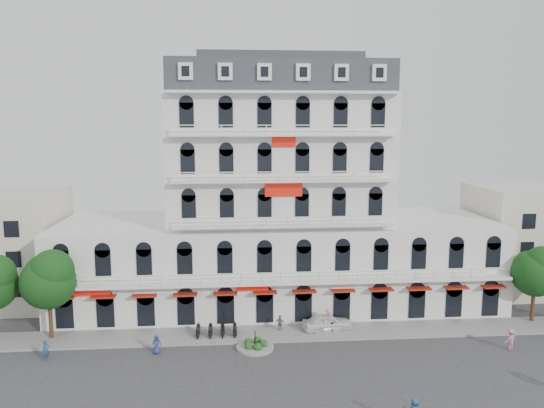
{
  "coord_description": "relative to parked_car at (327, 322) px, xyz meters",
  "views": [
    {
      "loc": [
        -4.99,
        -36.84,
        19.05
      ],
      "look_at": [
        -1.23,
        10.0,
        11.89
      ],
      "focal_mm": 35.0,
      "sensor_mm": 36.0,
      "label": 1
    }
  ],
  "objects": [
    {
      "name": "tree_west_inner",
      "position": [
        -24.84,
        -0.02,
        4.9
      ],
      "size": [
        4.76,
        4.76,
        8.25
      ],
      "color": "#382314",
      "rests_on": "ground"
    },
    {
      "name": "flank_building_east",
      "position": [
        26.11,
        10.5,
        5.21
      ],
      "size": [
        14.0,
        10.0,
        12.0
      ],
      "primitive_type": "cube",
      "color": "beige",
      "rests_on": "ground"
    },
    {
      "name": "rider_center",
      "position": [
        0.08,
        0.0,
        0.31
      ],
      "size": [
        0.89,
        1.66,
        2.1
      ],
      "rotation": [
        0.0,
        0.0,
        5.02
      ],
      "color": "black",
      "rests_on": "ground"
    },
    {
      "name": "pedestrian_left",
      "position": [
        -15.14,
        -3.82,
        0.02
      ],
      "size": [
        0.83,
        0.57,
        1.63
      ],
      "primitive_type": "imported",
      "rotation": [
        0.0,
        0.0,
        0.06
      ],
      "color": "navy",
      "rests_on": "ground"
    },
    {
      "name": "pedestrian_mid",
      "position": [
        -4.41,
        0.0,
        0.01
      ],
      "size": [
        1.01,
        0.72,
        1.59
      ],
      "primitive_type": "imported",
      "rotation": [
        0.0,
        0.0,
        2.75
      ],
      "color": "slate",
      "rests_on": "ground"
    },
    {
      "name": "tree_east_inner",
      "position": [
        20.16,
        0.48,
        4.43
      ],
      "size": [
        4.4,
        4.37,
        7.57
      ],
      "color": "#382314",
      "rests_on": "ground"
    },
    {
      "name": "parked_scooter_row",
      "position": [
        -10.24,
        -0.7,
        -0.79
      ],
      "size": [
        4.4,
        1.8,
        1.1
      ],
      "primitive_type": null,
      "color": "black",
      "rests_on": "ground"
    },
    {
      "name": "sidewalk",
      "position": [
        -3.89,
        -0.5,
        -0.71
      ],
      "size": [
        53.0,
        4.0,
        0.16
      ],
      "primitive_type": "cube",
      "color": "gray",
      "rests_on": "ground"
    },
    {
      "name": "traffic_island",
      "position": [
        -6.89,
        -3.5,
        -0.53
      ],
      "size": [
        3.2,
        3.2,
        1.6
      ],
      "color": "gray",
      "rests_on": "ground"
    },
    {
      "name": "pedestrian_far",
      "position": [
        -23.89,
        -4.44,
        0.06
      ],
      "size": [
        0.74,
        0.71,
        1.7
      ],
      "primitive_type": "imported",
      "rotation": [
        0.0,
        0.0,
        0.68
      ],
      "color": "navy",
      "rests_on": "ground"
    },
    {
      "name": "main_building",
      "position": [
        -3.89,
        8.5,
        9.17
      ],
      "size": [
        45.0,
        15.0,
        25.8
      ],
      "color": "silver",
      "rests_on": "ground"
    },
    {
      "name": "pedestrian_right",
      "position": [
        14.72,
        -5.43,
        0.14
      ],
      "size": [
        1.36,
        1.03,
        1.86
      ],
      "primitive_type": "imported",
      "rotation": [
        0.0,
        0.0,
        3.45
      ],
      "color": "#C96A8D",
      "rests_on": "ground"
    },
    {
      "name": "parked_car",
      "position": [
        0.0,
        0.0,
        0.0
      ],
      "size": [
        4.87,
        2.59,
        1.58
      ],
      "primitive_type": "imported",
      "rotation": [
        0.0,
        0.0,
        1.73
      ],
      "color": "white",
      "rests_on": "ground"
    },
    {
      "name": "ground",
      "position": [
        -3.89,
        -9.5,
        -0.79
      ],
      "size": [
        120.0,
        120.0,
        0.0
      ],
      "primitive_type": "plane",
      "color": "#38383A",
      "rests_on": "ground"
    }
  ]
}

